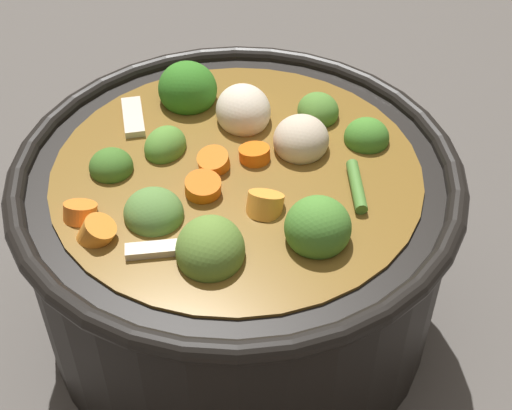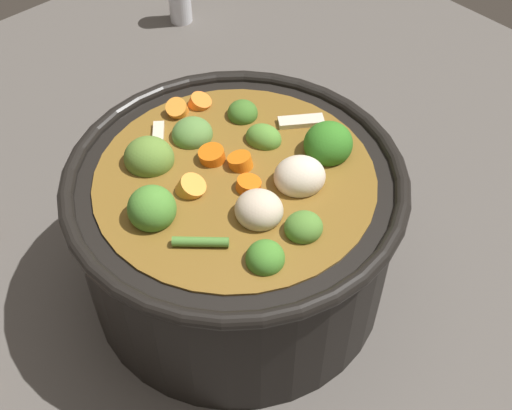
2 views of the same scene
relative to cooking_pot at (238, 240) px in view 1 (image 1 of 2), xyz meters
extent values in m
plane|color=#514C47|center=(0.00, 0.00, -0.07)|extent=(1.10, 1.10, 0.00)
cylinder|color=black|center=(0.00, 0.00, -0.01)|extent=(0.26, 0.26, 0.13)
torus|color=black|center=(0.00, 0.00, 0.06)|extent=(0.28, 0.28, 0.01)
cylinder|color=brown|center=(0.00, 0.00, 0.00)|extent=(0.22, 0.22, 0.13)
ellipsoid|color=#518432|center=(0.08, 0.00, 0.06)|extent=(0.04, 0.04, 0.02)
ellipsoid|color=#4C8A32|center=(-0.01, -0.07, 0.07)|extent=(0.05, 0.05, 0.03)
ellipsoid|color=#407127|center=(-0.05, 0.05, 0.06)|extent=(0.04, 0.04, 0.02)
ellipsoid|color=#45842C|center=(0.08, -0.04, 0.06)|extent=(0.04, 0.04, 0.02)
ellipsoid|color=#59863E|center=(-0.06, 0.01, 0.06)|extent=(0.04, 0.04, 0.03)
ellipsoid|color=olive|center=(-0.06, -0.04, 0.06)|extent=(0.05, 0.05, 0.04)
ellipsoid|color=#347A22|center=(0.03, 0.07, 0.07)|extent=(0.05, 0.05, 0.04)
ellipsoid|color=#558C33|center=(-0.02, 0.05, 0.06)|extent=(0.04, 0.03, 0.02)
cylinder|color=orange|center=(-0.03, 0.00, 0.06)|extent=(0.03, 0.03, 0.02)
cylinder|color=orange|center=(-0.01, 0.01, 0.06)|extent=(0.03, 0.02, 0.02)
cylinder|color=orange|center=(-0.09, 0.04, 0.06)|extent=(0.03, 0.03, 0.02)
cylinder|color=orange|center=(-0.01, -0.03, 0.06)|extent=(0.03, 0.03, 0.02)
cylinder|color=orange|center=(0.02, 0.00, 0.06)|extent=(0.03, 0.03, 0.01)
cylinder|color=orange|center=(-0.09, 0.02, 0.06)|extent=(0.03, 0.03, 0.02)
ellipsoid|color=beige|center=(0.04, 0.03, 0.07)|extent=(0.05, 0.05, 0.03)
ellipsoid|color=beige|center=(0.04, -0.01, 0.07)|extent=(0.05, 0.05, 0.03)
cylinder|color=#4D8133|center=(0.04, -0.06, 0.06)|extent=(0.03, 0.03, 0.01)
cube|color=beige|center=(-0.01, 0.08, 0.06)|extent=(0.03, 0.04, 0.01)
cube|color=beige|center=(-0.08, -0.02, 0.06)|extent=(0.03, 0.03, 0.01)
camera|label=1|loc=(-0.24, -0.24, 0.35)|focal=52.57mm
camera|label=2|loc=(0.28, -0.24, 0.43)|focal=46.49mm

